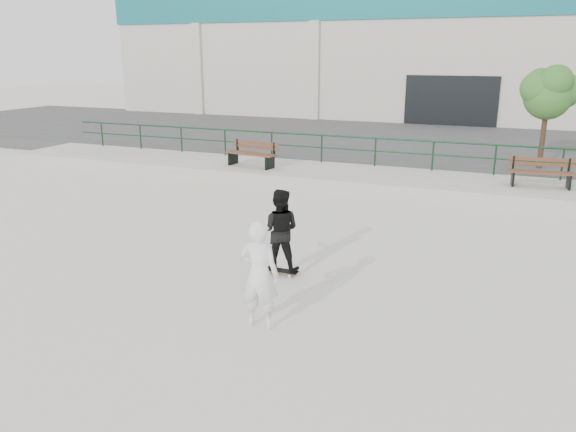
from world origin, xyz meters
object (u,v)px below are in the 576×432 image
at_px(bench_right, 541,173).
at_px(skateboard, 280,271).
at_px(bench_left, 252,154).
at_px(seated_skater, 259,275).
at_px(standing_skater, 279,230).
at_px(tree, 549,91).

bearing_deg(bench_right, skateboard, -126.77).
height_order(bench_left, seated_skater, seated_skater).
bearing_deg(standing_skater, seated_skater, 93.81).
relative_size(bench_right, tree, 0.54).
height_order(tree, seated_skater, tree).
xyz_separation_m(bench_right, tree, (0.08, 3.14, 2.21)).
bearing_deg(standing_skater, skateboard, 78.95).
xyz_separation_m(skateboard, seated_skater, (0.59, -2.22, 0.84)).
bearing_deg(bench_left, tree, 30.79).
distance_m(standing_skater, seated_skater, 2.30).
xyz_separation_m(tree, seated_skater, (-4.50, -13.63, -2.23)).
height_order(bench_right, standing_skater, standing_skater).
distance_m(skateboard, standing_skater, 0.87).
bearing_deg(bench_left, bench_right, 12.79).
relative_size(tree, seated_skater, 1.93).
height_order(bench_right, skateboard, bench_right).
bearing_deg(tree, standing_skater, -114.06).
bearing_deg(tree, bench_right, -91.40).
height_order(bench_left, skateboard, bench_left).
height_order(skateboard, seated_skater, seated_skater).
bearing_deg(tree, skateboard, -114.06).
distance_m(tree, standing_skater, 12.68).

